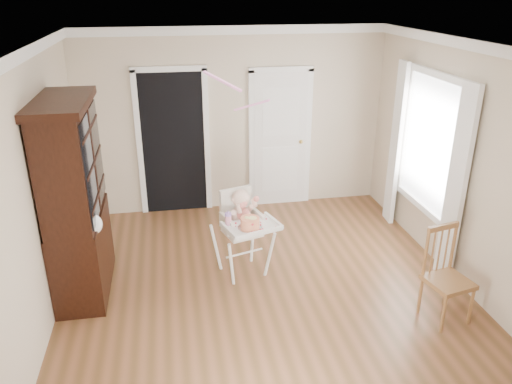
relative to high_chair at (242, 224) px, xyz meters
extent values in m
plane|color=brown|center=(0.19, -0.51, -0.65)|extent=(5.00, 5.00, 0.00)
plane|color=white|center=(0.19, -0.51, 2.05)|extent=(5.00, 5.00, 0.00)
plane|color=beige|center=(0.19, 1.99, 0.70)|extent=(4.50, 0.00, 4.50)
plane|color=beige|center=(-2.06, -0.51, 0.70)|extent=(0.00, 5.00, 5.00)
plane|color=beige|center=(2.44, -0.51, 0.70)|extent=(0.00, 5.00, 5.00)
cube|color=black|center=(-0.71, 1.98, 0.40)|extent=(0.90, 0.03, 2.10)
cube|color=white|center=(-1.20, 1.97, 0.40)|extent=(0.08, 0.05, 2.18)
cube|color=white|center=(-0.22, 1.97, 0.40)|extent=(0.08, 0.05, 2.18)
cube|color=white|center=(-0.71, 1.97, 1.49)|extent=(1.06, 0.05, 0.08)
cube|color=white|center=(0.89, 1.97, 0.37)|extent=(0.80, 0.05, 2.05)
cube|color=white|center=(0.45, 1.97, 0.37)|extent=(0.08, 0.05, 2.13)
cube|color=white|center=(1.33, 1.97, 0.37)|extent=(0.08, 0.05, 2.13)
sphere|color=gold|center=(1.21, 1.93, 0.35)|extent=(0.06, 0.06, 0.06)
cube|color=white|center=(2.42, 0.29, 0.75)|extent=(0.02, 1.20, 1.60)
cube|color=white|center=(2.40, 0.29, 1.59)|extent=(0.06, 1.36, 0.08)
cube|color=white|center=(2.34, -0.49, 0.50)|extent=(0.08, 0.28, 2.30)
cube|color=white|center=(2.34, 1.07, 0.50)|extent=(0.08, 0.28, 2.30)
cylinder|color=white|center=(-0.17, -0.28, -0.37)|extent=(0.10, 0.15, 0.61)
cylinder|color=white|center=(0.30, -0.14, -0.37)|extent=(0.15, 0.10, 0.61)
cylinder|color=white|center=(-0.30, 0.15, -0.37)|extent=(0.15, 0.10, 0.61)
cylinder|color=white|center=(0.17, 0.29, -0.37)|extent=(0.10, 0.15, 0.61)
cylinder|color=white|center=(0.01, -0.04, -0.37)|extent=(0.46, 0.16, 0.02)
cube|color=silver|center=(0.00, 0.01, -0.09)|extent=(0.48, 0.47, 0.08)
cube|color=silver|center=(-0.19, -0.05, 0.03)|extent=(0.14, 0.35, 0.18)
cube|color=silver|center=(0.18, 0.06, 0.03)|extent=(0.14, 0.35, 0.18)
cube|color=silver|center=(-0.05, 0.17, 0.16)|extent=(0.39, 0.17, 0.45)
cube|color=white|center=(0.07, -0.23, 0.07)|extent=(0.67, 0.56, 0.03)
cube|color=white|center=(0.13, -0.42, 0.09)|extent=(0.56, 0.20, 0.04)
ellipsoid|color=beige|center=(-0.01, 0.04, 0.07)|extent=(0.28, 0.25, 0.30)
sphere|color=beige|center=(-0.01, 0.04, 0.31)|extent=(0.25, 0.25, 0.20)
sphere|color=red|center=(0.01, -0.02, 0.13)|extent=(0.15, 0.15, 0.15)
sphere|color=red|center=(-0.01, -0.06, 0.26)|extent=(0.08, 0.08, 0.08)
sphere|color=red|center=(0.17, 0.00, 0.30)|extent=(0.07, 0.07, 0.07)
cylinder|color=silver|center=(0.04, -0.28, 0.09)|extent=(0.27, 0.27, 0.01)
cylinder|color=red|center=(0.04, -0.28, 0.15)|extent=(0.21, 0.21, 0.12)
cylinder|color=#F2E08C|center=(0.07, -0.30, 0.20)|extent=(0.09, 0.09, 0.02)
cylinder|color=pink|center=(-0.18, -0.16, 0.14)|extent=(0.07, 0.07, 0.11)
cylinder|color=#9B71C6|center=(-0.18, -0.16, 0.21)|extent=(0.07, 0.07, 0.03)
cone|color=#9B71C6|center=(-0.18, -0.16, 0.24)|extent=(0.02, 0.02, 0.04)
cube|color=black|center=(-1.80, 0.00, -0.20)|extent=(0.51, 1.21, 0.91)
cube|color=black|center=(-1.80, 0.00, 0.86)|extent=(0.47, 1.21, 1.21)
cube|color=black|center=(-1.56, -0.31, 0.86)|extent=(0.02, 0.53, 1.06)
cube|color=black|center=(-1.56, 0.30, 0.86)|extent=(0.02, 0.53, 1.06)
cube|color=black|center=(-1.80, 0.00, 1.49)|extent=(0.55, 1.30, 0.08)
ellipsoid|color=white|center=(-1.60, -0.36, 0.31)|extent=(0.20, 0.16, 0.22)
cube|color=brown|center=(1.92, -1.25, -0.22)|extent=(0.48, 0.48, 0.05)
cylinder|color=brown|center=(1.79, -1.46, -0.43)|extent=(0.04, 0.04, 0.44)
cylinder|color=brown|center=(2.13, -1.38, -0.43)|extent=(0.04, 0.04, 0.44)
cylinder|color=brown|center=(1.71, -1.11, -0.43)|extent=(0.04, 0.04, 0.44)
cylinder|color=brown|center=(2.05, -1.04, -0.43)|extent=(0.04, 0.04, 0.44)
cylinder|color=brown|center=(1.71, -1.10, 0.07)|extent=(0.04, 0.04, 0.56)
cylinder|color=brown|center=(2.05, -1.03, 0.07)|extent=(0.04, 0.04, 0.56)
cube|color=brown|center=(1.88, -1.07, 0.32)|extent=(0.37, 0.12, 0.06)
camera|label=1|loc=(-0.76, -5.14, 2.58)|focal=35.00mm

